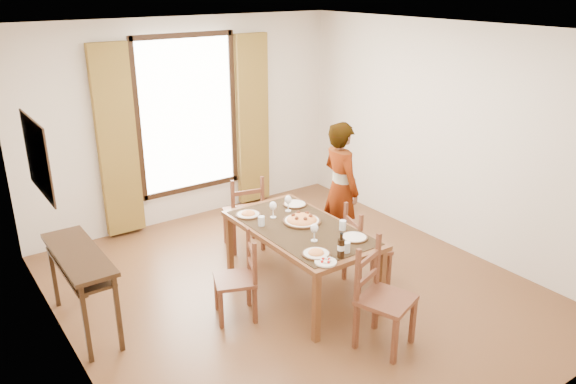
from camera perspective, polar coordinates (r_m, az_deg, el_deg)
ground at (r=6.14m, az=0.76°, el=-9.90°), size 5.00×5.00×0.00m
room_shell at (r=5.60m, az=0.02°, el=4.32°), size 4.60×5.10×2.74m
console_table at (r=5.55m, az=-20.44°, el=-6.80°), size 0.38×1.20×0.80m
dining_table at (r=5.79m, az=1.32°, el=-4.18°), size 0.93×1.70×0.76m
chair_west at (r=5.53m, az=-5.11°, el=-8.92°), size 0.49×0.49×0.86m
chair_north at (r=6.86m, az=-4.46°, el=-2.27°), size 0.51×0.51×0.96m
chair_south at (r=5.15m, az=9.58°, el=-10.74°), size 0.56×0.56×1.00m
chair_east at (r=6.08m, az=7.77°, el=-5.79°), size 0.50×0.50×0.93m
man at (r=6.68m, az=5.37°, el=0.37°), size 0.66×0.49×1.62m
plate_sw at (r=5.20m, az=2.88°, el=-6.13°), size 0.27×0.27×0.05m
plate_se at (r=5.54m, az=6.74°, el=-4.45°), size 0.27×0.27×0.05m
plate_nw at (r=6.03m, az=-4.06°, el=-2.16°), size 0.27×0.27×0.05m
plate_ne at (r=6.29m, az=0.69°, el=-1.11°), size 0.27×0.27×0.05m
pasta_platter at (r=5.85m, az=1.42°, el=-2.64°), size 0.40×0.40×0.10m
caprese_plate at (r=5.06m, az=3.85°, el=-7.00°), size 0.20×0.20×0.04m
wine_glass_a at (r=5.43m, az=2.70°, el=-4.11°), size 0.08×0.08×0.18m
wine_glass_b at (r=6.11m, az=0.01°, el=-1.15°), size 0.08×0.08×0.18m
wine_glass_c at (r=5.95m, az=-1.52°, el=-1.79°), size 0.08×0.08×0.18m
tumbler_a at (r=5.70m, az=5.58°, el=-3.37°), size 0.07×0.07×0.10m
tumbler_b at (r=5.78m, az=-2.73°, el=-2.96°), size 0.07×0.07×0.10m
tumbler_c at (r=5.26m, az=5.95°, el=-5.60°), size 0.07×0.07×0.10m
wine_bottle at (r=5.12m, az=5.42°, el=-5.39°), size 0.07×0.07×0.25m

